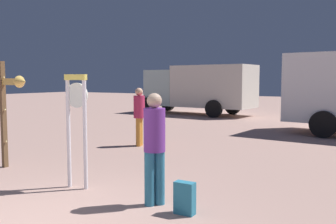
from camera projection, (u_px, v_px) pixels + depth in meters
standing_clock at (77, 118)px, 6.63m from camera, size 0.44×0.16×2.03m
arrow_sign at (10, 100)px, 8.01m from camera, size 0.96×0.29×2.34m
person_near_clock at (155, 143)px, 5.74m from camera, size 0.33×0.33×1.74m
backpack at (185, 198)px, 5.41m from camera, size 0.30×0.19×0.47m
person_distant at (139, 114)px, 10.92m from camera, size 0.33×0.33×1.70m
box_truck_near at (200, 87)px, 20.79m from camera, size 6.59×2.93×2.70m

